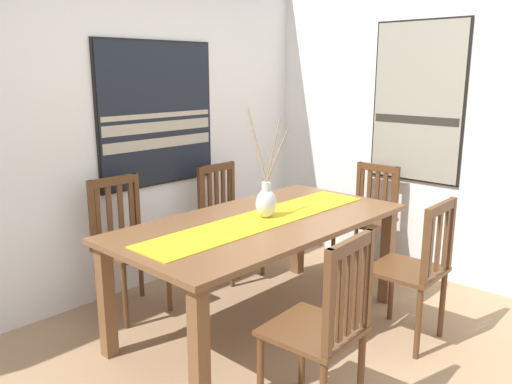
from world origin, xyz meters
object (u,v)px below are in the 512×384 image
Objects in this scene: dining_table at (262,234)px; chair_2 at (227,217)px; chair_1 at (368,215)px; painting_on_side_wall at (418,102)px; chair_4 at (324,326)px; chair_3 at (415,269)px; centerpiece_vase at (266,200)px; chair_0 at (127,243)px; painting_on_back_wall at (157,114)px.

chair_2 is at bearing 59.66° from dining_table.
painting_on_side_wall reaches higher than chair_1.
chair_3 is at bearing 2.61° from chair_4.
dining_table is 1.00m from chair_2.
chair_3 is (-0.85, -0.85, -0.00)m from chair_1.
chair_4 is at bearing -120.42° from chair_2.
centerpiece_vase is 0.78× the size of chair_1.
chair_2 reaches higher than dining_table.
painting_on_side_wall reaches higher than centerpiece_vase.
chair_0 is 2.54m from painting_on_side_wall.
dining_table is at bearing 59.49° from chair_4.
chair_0 reaches higher than chair_3.
painting_on_side_wall is at bearing -44.10° from chair_2.
chair_3 is at bearing -61.62° from centerpiece_vase.
chair_1 is at bearing -41.42° from painting_on_back_wall.
centerpiece_vase is at bearing -58.95° from chair_0.
chair_1 is 1.20m from chair_3.
chair_1 is (1.36, 0.02, -0.16)m from dining_table.
chair_4 is 2.29m from painting_on_back_wall.
chair_2 is (-0.86, 0.83, 0.00)m from chair_1.
dining_table is 0.99m from chair_3.
centerpiece_vase reaches higher than chair_4.
chair_1 is at bearing 25.54° from chair_4.
chair_0 reaches higher than chair_2.
chair_4 is at bearing -177.39° from chair_3.
painting_on_back_wall is 2.10m from painting_on_side_wall.
chair_0 is at bearing 178.38° from chair_2.
chair_1 is 0.98× the size of chair_3.
centerpiece_vase is at bearing 57.34° from chair_4.
chair_0 is 1.03× the size of chair_3.
chair_2 is (0.50, 0.85, -0.16)m from dining_table.
chair_0 is at bearing -151.15° from painting_on_back_wall.
centerpiece_vase is at bearing 171.03° from painting_on_side_wall.
centerpiece_vase reaches higher than chair_3.
dining_table is at bearing -120.34° from chair_2.
painting_on_back_wall reaches higher than chair_3.
centerpiece_vase is 1.12m from chair_4.
chair_1 reaches higher than dining_table.
centerpiece_vase is 0.74× the size of chair_0.
dining_table is at bearing -62.02° from chair_0.
dining_table is at bearing -166.24° from centerpiece_vase.
painting_on_side_wall is (1.56, -0.25, 0.57)m from centerpiece_vase.
chair_3 is at bearing -134.94° from chair_1.
centerpiece_vase reaches higher than dining_table.
chair_1 is 0.94× the size of chair_4.
painting_on_back_wall reaches higher than dining_table.
painting_on_back_wall reaches higher than chair_0.
chair_4 reaches higher than dining_table.
chair_3 is at bearing -77.20° from painting_on_back_wall.
chair_2 is at bearing 135.90° from painting_on_side_wall.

